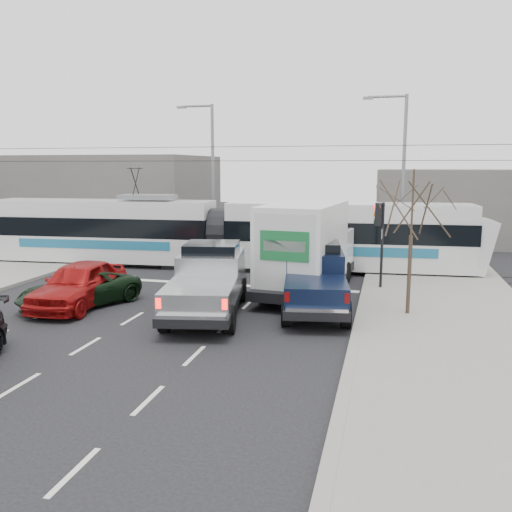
% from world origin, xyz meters
% --- Properties ---
extents(ground, '(120.00, 120.00, 0.00)m').
position_xyz_m(ground, '(0.00, 0.00, 0.00)').
color(ground, black).
rests_on(ground, ground).
extents(sidewalk_right, '(6.00, 60.00, 0.15)m').
position_xyz_m(sidewalk_right, '(9.00, 0.00, 0.07)').
color(sidewalk_right, gray).
rests_on(sidewalk_right, ground).
extents(rails, '(60.00, 1.60, 0.03)m').
position_xyz_m(rails, '(0.00, 10.00, 0.01)').
color(rails, '#33302D').
rests_on(rails, ground).
extents(building_left, '(14.00, 10.00, 6.00)m').
position_xyz_m(building_left, '(-14.00, 22.00, 3.00)').
color(building_left, '#68635E').
rests_on(building_left, ground).
extents(building_right, '(12.00, 10.00, 5.00)m').
position_xyz_m(building_right, '(12.00, 24.00, 2.50)').
color(building_right, '#68635E').
rests_on(building_right, ground).
extents(bare_tree, '(2.40, 2.40, 5.00)m').
position_xyz_m(bare_tree, '(7.60, 2.50, 3.79)').
color(bare_tree, '#47382B').
rests_on(bare_tree, ground).
extents(traffic_signal, '(0.44, 0.44, 3.60)m').
position_xyz_m(traffic_signal, '(6.47, 6.50, 2.74)').
color(traffic_signal, black).
rests_on(traffic_signal, ground).
extents(street_lamp_near, '(2.38, 0.25, 9.00)m').
position_xyz_m(street_lamp_near, '(7.31, 14.00, 5.11)').
color(street_lamp_near, slate).
rests_on(street_lamp_near, ground).
extents(street_lamp_far, '(2.38, 0.25, 9.00)m').
position_xyz_m(street_lamp_far, '(-4.19, 16.00, 5.11)').
color(street_lamp_far, slate).
rests_on(street_lamp_far, ground).
extents(catenary, '(60.00, 0.20, 7.00)m').
position_xyz_m(catenary, '(0.00, 10.00, 3.88)').
color(catenary, black).
rests_on(catenary, ground).
extents(tram, '(25.18, 4.15, 5.12)m').
position_xyz_m(tram, '(-1.68, 9.96, 1.82)').
color(tram, silver).
rests_on(tram, ground).
extents(silver_pickup, '(3.41, 6.94, 2.41)m').
position_xyz_m(silver_pickup, '(0.60, 1.52, 1.20)').
color(silver_pickup, black).
rests_on(silver_pickup, ground).
extents(box_truck, '(3.39, 7.79, 3.78)m').
position_xyz_m(box_truck, '(3.62, 5.24, 1.87)').
color(box_truck, black).
rests_on(box_truck, ground).
extents(navy_pickup, '(2.97, 6.03, 2.43)m').
position_xyz_m(navy_pickup, '(4.29, 2.72, 1.20)').
color(navy_pickup, black).
rests_on(navy_pickup, ground).
extents(green_car, '(3.85, 5.13, 1.29)m').
position_xyz_m(green_car, '(-4.38, 1.06, 0.65)').
color(green_car, black).
rests_on(green_car, ground).
extents(red_car, '(2.26, 5.11, 1.71)m').
position_xyz_m(red_car, '(-4.42, 1.11, 0.86)').
color(red_car, '#9C0E0E').
rests_on(red_car, ground).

